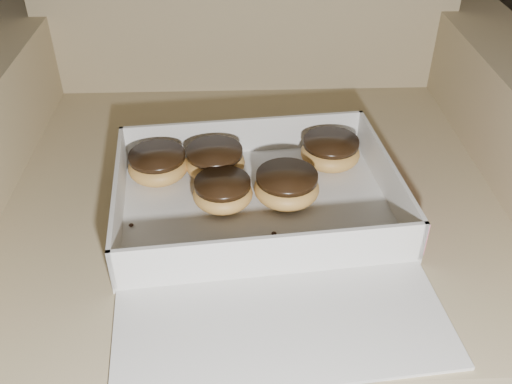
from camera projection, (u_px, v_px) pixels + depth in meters
name	position (u px, v px, depth m)	size (l,w,h in m)	color
armchair	(251.00, 217.00, 1.04)	(1.00, 0.85, 1.05)	#947E5E
bakery_box	(262.00, 218.00, 0.80)	(0.43, 0.50, 0.07)	silver
donut_a	(330.00, 151.00, 0.90)	(0.09, 0.09, 0.05)	gold
donut_b	(223.00, 192.00, 0.82)	(0.09, 0.09, 0.04)	gold
donut_c	(215.00, 161.00, 0.88)	(0.09, 0.09, 0.05)	gold
donut_d	(158.00, 165.00, 0.87)	(0.09, 0.09, 0.05)	gold
donut_e	(287.00, 186.00, 0.83)	(0.10, 0.10, 0.05)	gold
crumb_a	(236.00, 208.00, 0.82)	(0.01, 0.01, 0.00)	black
crumb_b	(336.00, 241.00, 0.76)	(0.01, 0.01, 0.00)	black
crumb_c	(274.00, 233.00, 0.78)	(0.01, 0.01, 0.00)	black
crumb_d	(131.00, 225.00, 0.79)	(0.01, 0.01, 0.00)	black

